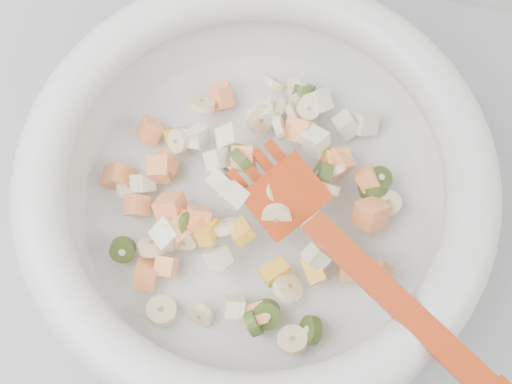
# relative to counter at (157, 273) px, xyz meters

# --- Properties ---
(counter) EXTENTS (2.00, 0.60, 0.90)m
(counter) POSITION_rel_counter_xyz_m (0.00, 0.00, 0.00)
(counter) COLOR gray
(counter) RESTS_ON ground
(mixing_bowl) EXTENTS (0.43, 0.41, 0.13)m
(mixing_bowl) POSITION_rel_counter_xyz_m (0.17, -0.00, 0.51)
(mixing_bowl) COLOR silver
(mixing_bowl) RESTS_ON counter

